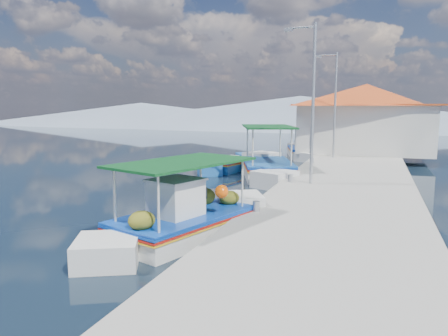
% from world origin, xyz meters
% --- Properties ---
extents(ground, '(160.00, 160.00, 0.00)m').
position_xyz_m(ground, '(0.00, 0.00, 0.00)').
color(ground, black).
rests_on(ground, ground).
extents(quay, '(5.00, 44.00, 0.50)m').
position_xyz_m(quay, '(5.90, 6.00, 0.25)').
color(quay, gray).
rests_on(quay, ground).
extents(bollards, '(0.20, 17.20, 0.30)m').
position_xyz_m(bollards, '(3.80, 5.25, 0.65)').
color(bollards, '#A5A8AD').
rests_on(bollards, quay).
extents(main_caique, '(3.37, 6.53, 2.26)m').
position_xyz_m(main_caique, '(2.19, -4.36, 0.44)').
color(main_caique, silver).
rests_on(main_caique, ground).
extents(caique_green_canopy, '(3.91, 7.00, 2.80)m').
position_xyz_m(caique_green_canopy, '(2.00, 5.77, 0.42)').
color(caique_green_canopy, silver).
rests_on(caique_green_canopy, ground).
extents(caique_blue_hull, '(2.38, 5.38, 0.98)m').
position_xyz_m(caique_blue_hull, '(-0.54, 7.30, 0.26)').
color(caique_blue_hull, '#1B58A4').
rests_on(caique_blue_hull, ground).
extents(caique_far, '(3.06, 6.27, 2.28)m').
position_xyz_m(caique_far, '(2.30, 14.75, 0.42)').
color(caique_far, silver).
rests_on(caique_far, ground).
extents(harbor_building, '(10.49, 10.49, 4.40)m').
position_xyz_m(harbor_building, '(6.20, 15.00, 2.78)').
color(harbor_building, silver).
rests_on(harbor_building, quay).
extents(lamp_post_near, '(1.21, 0.14, 6.00)m').
position_xyz_m(lamp_post_near, '(4.51, 2.00, 3.85)').
color(lamp_post_near, '#A5A8AD').
rests_on(lamp_post_near, quay).
extents(lamp_post_far, '(1.21, 0.14, 6.00)m').
position_xyz_m(lamp_post_far, '(4.51, 11.00, 3.85)').
color(lamp_post_far, '#A5A8AD').
rests_on(lamp_post_far, quay).
extents(mountain_ridge, '(171.40, 96.00, 5.50)m').
position_xyz_m(mountain_ridge, '(6.54, 56.00, 2.04)').
color(mountain_ridge, gray).
rests_on(mountain_ridge, ground).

